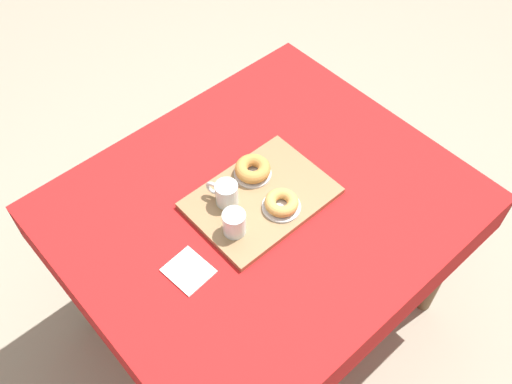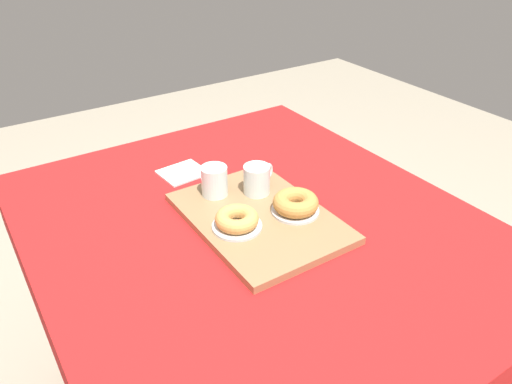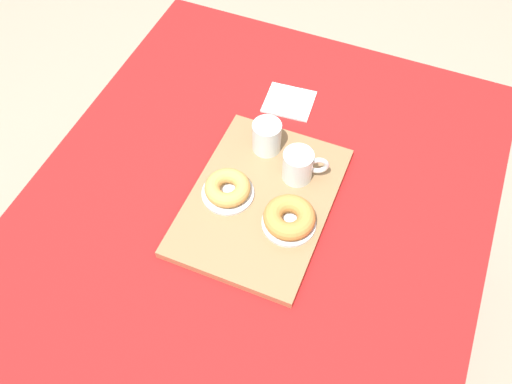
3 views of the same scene
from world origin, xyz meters
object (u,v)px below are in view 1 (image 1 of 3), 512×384
at_px(donut_plate_left, 281,207).
at_px(donut_plate_right, 253,174).
at_px(water_glass_near, 234,224).
at_px(sugar_donut_left, 282,203).
at_px(serving_tray, 262,197).
at_px(tea_mug_left, 226,194).
at_px(paper_napkin, 189,271).
at_px(dining_table, 263,219).
at_px(sugar_donut_right, 253,169).

height_order(donut_plate_left, donut_plate_right, same).
relative_size(water_glass_near, sugar_donut_left, 0.77).
bearing_deg(donut_plate_left, donut_plate_right, -98.18).
height_order(serving_tray, water_glass_near, water_glass_near).
xyz_separation_m(tea_mug_left, sugar_donut_left, (-0.11, 0.13, -0.01)).
height_order(sugar_donut_left, paper_napkin, sugar_donut_left).
height_order(dining_table, sugar_donut_right, sugar_donut_right).
xyz_separation_m(sugar_donut_left, paper_napkin, (0.35, -0.02, -0.04)).
distance_m(donut_plate_right, paper_napkin, 0.40).
bearing_deg(sugar_donut_left, donut_plate_left, 104.04).
relative_size(donut_plate_right, sugar_donut_right, 1.05).
xyz_separation_m(sugar_donut_right, paper_napkin, (0.38, 0.14, -0.05)).
relative_size(serving_tray, water_glass_near, 5.40).
xyz_separation_m(sugar_donut_left, donut_plate_right, (-0.02, -0.16, -0.02)).
height_order(sugar_donut_right, paper_napkin, sugar_donut_right).
bearing_deg(donut_plate_left, sugar_donut_left, -75.96).
bearing_deg(donut_plate_left, tea_mug_left, -49.80).
relative_size(water_glass_near, paper_napkin, 0.64).
distance_m(sugar_donut_left, sugar_donut_right, 0.16).
distance_m(donut_plate_left, donut_plate_right, 0.16).
bearing_deg(tea_mug_left, donut_plate_right, -168.37).
xyz_separation_m(serving_tray, sugar_donut_right, (-0.04, -0.09, 0.04)).
height_order(serving_tray, tea_mug_left, tea_mug_left).
xyz_separation_m(dining_table, tea_mug_left, (0.10, -0.07, 0.16)).
bearing_deg(tea_mug_left, water_glass_near, 62.14).
distance_m(dining_table, paper_napkin, 0.35).
bearing_deg(donut_plate_left, water_glass_near, -10.57).
bearing_deg(sugar_donut_right, donut_plate_left, 81.82).
distance_m(dining_table, donut_plate_left, 0.14).
bearing_deg(sugar_donut_left, water_glass_near, -10.57).
distance_m(donut_plate_left, sugar_donut_right, 0.17).
distance_m(sugar_donut_right, paper_napkin, 0.41).
bearing_deg(serving_tray, tea_mug_left, -30.29).
xyz_separation_m(tea_mug_left, sugar_donut_right, (-0.14, -0.03, -0.01)).
height_order(dining_table, serving_tray, serving_tray).
height_order(water_glass_near, paper_napkin, water_glass_near).
bearing_deg(sugar_donut_left, dining_table, -74.59).
height_order(dining_table, sugar_donut_left, sugar_donut_left).
relative_size(serving_tray, donut_plate_left, 3.60).
distance_m(donut_plate_left, sugar_donut_left, 0.02).
distance_m(water_glass_near, sugar_donut_left, 0.17).
height_order(donut_plate_left, sugar_donut_right, sugar_donut_right).
xyz_separation_m(water_glass_near, sugar_donut_right, (-0.19, -0.13, -0.01)).
relative_size(sugar_donut_right, paper_napkin, 0.92).
distance_m(serving_tray, paper_napkin, 0.34).
relative_size(tea_mug_left, sugar_donut_right, 0.91).
bearing_deg(paper_napkin, sugar_donut_left, 176.31).
relative_size(dining_table, sugar_donut_left, 11.65).
relative_size(tea_mug_left, water_glass_near, 1.30).
xyz_separation_m(dining_table, donut_plate_left, (-0.02, 0.07, 0.12)).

